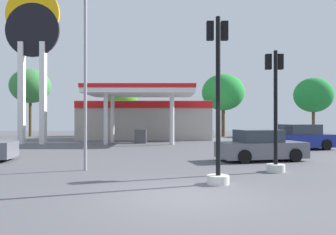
% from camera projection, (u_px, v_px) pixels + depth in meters
% --- Properties ---
extents(ground_plane, '(90.00, 90.00, 0.00)m').
position_uv_depth(ground_plane, '(184.00, 196.00, 8.39)').
color(ground_plane, '#56565B').
rests_on(ground_plane, ground).
extents(gas_station, '(12.33, 11.21, 4.50)m').
position_uv_depth(gas_station, '(144.00, 118.00, 31.44)').
color(gas_station, '#ADA89E').
rests_on(gas_station, ground).
extents(station_pole_sign, '(4.16, 0.56, 12.15)m').
position_uv_depth(station_pole_sign, '(32.00, 44.00, 25.54)').
color(station_pole_sign, white).
rests_on(station_pole_sign, ground).
extents(car_1, '(4.31, 2.55, 1.45)m').
position_uv_depth(car_1, '(260.00, 147.00, 15.49)').
color(car_1, black).
rests_on(car_1, ground).
extents(car_2, '(4.77, 2.83, 1.60)m').
position_uv_depth(car_2, '(297.00, 138.00, 21.13)').
color(car_2, black).
rests_on(car_2, ground).
extents(traffic_signal_0, '(0.67, 0.69, 4.48)m').
position_uv_depth(traffic_signal_0, '(274.00, 123.00, 12.27)').
color(traffic_signal_0, silver).
rests_on(traffic_signal_0, ground).
extents(traffic_signal_1, '(0.67, 0.69, 5.03)m').
position_uv_depth(traffic_signal_1, '(217.00, 115.00, 9.98)').
color(traffic_signal_1, silver).
rests_on(traffic_signal_1, ground).
extents(tree_0, '(4.35, 4.35, 7.44)m').
position_uv_depth(tree_0, '(30.00, 86.00, 36.33)').
color(tree_0, brown).
rests_on(tree_0, ground).
extents(tree_1, '(3.51, 3.51, 5.53)m').
position_uv_depth(tree_1, '(122.00, 101.00, 38.39)').
color(tree_1, brown).
rests_on(tree_1, ground).
extents(tree_2, '(4.63, 4.63, 6.83)m').
position_uv_depth(tree_2, '(222.00, 92.00, 36.10)').
color(tree_2, brown).
rests_on(tree_2, ground).
extents(tree_3, '(4.35, 4.35, 6.64)m').
position_uv_depth(tree_3, '(313.00, 95.00, 37.83)').
color(tree_3, brown).
rests_on(tree_3, ground).
extents(corner_streetlamp, '(0.24, 1.48, 6.57)m').
position_uv_depth(corner_streetlamp, '(83.00, 65.00, 12.37)').
color(corner_streetlamp, gray).
rests_on(corner_streetlamp, ground).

